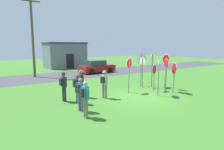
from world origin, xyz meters
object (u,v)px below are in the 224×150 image
(person_on_left, at_px, (80,92))
(stop_sign_center_cluster, at_px, (142,68))
(stop_sign_tallest, at_px, (159,71))
(stop_sign_nearest, at_px, (141,63))
(stop_sign_rear_left, at_px, (166,66))
(person_in_dark_shirt, at_px, (64,85))
(stop_sign_leaning_left, at_px, (174,72))
(stop_sign_far_back, at_px, (166,69))
(person_in_blue, at_px, (81,82))
(stop_sign_low_front, at_px, (154,73))
(parked_car_on_street, at_px, (97,67))
(person_in_teal, at_px, (104,82))
(person_holding_notes, at_px, (77,87))
(utility_pole, at_px, (33,35))
(stop_sign_leaning_right, at_px, (152,64))
(person_with_sunhat, at_px, (85,97))
(stop_sign_rear_right, at_px, (129,69))

(person_on_left, bearing_deg, stop_sign_center_cluster, 20.17)
(stop_sign_tallest, distance_m, stop_sign_nearest, 3.11)
(stop_sign_rear_left, distance_m, person_in_dark_shirt, 7.63)
(stop_sign_leaning_left, relative_size, stop_sign_rear_left, 0.80)
(stop_sign_far_back, bearing_deg, stop_sign_center_cluster, 102.88)
(person_in_blue, bearing_deg, person_in_dark_shirt, -168.32)
(stop_sign_low_front, height_order, stop_sign_tallest, stop_sign_tallest)
(stop_sign_rear_left, bearing_deg, parked_car_on_street, 87.84)
(stop_sign_rear_left, height_order, person_in_dark_shirt, stop_sign_rear_left)
(stop_sign_leaning_left, bearing_deg, person_in_dark_shirt, 162.09)
(stop_sign_far_back, bearing_deg, person_in_teal, 168.03)
(stop_sign_leaning_left, height_order, person_holding_notes, stop_sign_leaning_left)
(utility_pole, bearing_deg, stop_sign_leaning_right, -58.68)
(stop_sign_nearest, height_order, person_in_teal, stop_sign_nearest)
(utility_pole, distance_m, parked_car_on_street, 7.95)
(person_holding_notes, height_order, person_with_sunhat, same)
(stop_sign_tallest, height_order, person_in_dark_shirt, stop_sign_tallest)
(person_in_teal, bearing_deg, person_with_sunhat, -137.34)
(stop_sign_tallest, distance_m, person_holding_notes, 5.34)
(stop_sign_tallest, distance_m, stop_sign_leaning_left, 1.51)
(person_with_sunhat, height_order, person_in_teal, person_in_teal)
(stop_sign_far_back, xyz_separation_m, person_holding_notes, (-6.44, 0.88, -0.62))
(stop_sign_low_front, height_order, person_in_blue, stop_sign_low_front)
(parked_car_on_street, xyz_separation_m, stop_sign_leaning_right, (-0.65, -9.67, 1.15))
(stop_sign_tallest, height_order, person_holding_notes, stop_sign_tallest)
(stop_sign_rear_left, height_order, person_holding_notes, stop_sign_rear_left)
(stop_sign_center_cluster, height_order, stop_sign_far_back, stop_sign_center_cluster)
(stop_sign_low_front, distance_m, person_in_dark_shirt, 6.48)
(stop_sign_leaning_left, relative_size, person_in_dark_shirt, 1.21)
(parked_car_on_street, distance_m, stop_sign_tallest, 12.11)
(person_in_teal, bearing_deg, person_in_blue, 135.82)
(stop_sign_tallest, relative_size, person_in_teal, 1.37)
(stop_sign_low_front, relative_size, person_in_teal, 1.10)
(stop_sign_low_front, xyz_separation_m, stop_sign_rear_right, (-1.85, 0.59, 0.37))
(stop_sign_leaning_right, bearing_deg, person_in_dark_shirt, 179.62)
(stop_sign_far_back, bearing_deg, stop_sign_leaning_left, -71.47)
(person_in_dark_shirt, bearing_deg, stop_sign_leaning_right, -0.38)
(stop_sign_leaning_left, height_order, stop_sign_nearest, stop_sign_nearest)
(stop_sign_far_back, bearing_deg, parked_car_on_street, 84.94)
(person_with_sunhat, bearing_deg, stop_sign_leaning_right, 22.22)
(stop_sign_nearest, bearing_deg, stop_sign_tallest, -112.11)
(stop_sign_tallest, xyz_separation_m, stop_sign_nearest, (1.17, 2.87, 0.22))
(stop_sign_leaning_left, xyz_separation_m, person_on_left, (-7.05, 0.12, -0.46))
(stop_sign_leaning_left, bearing_deg, stop_sign_far_back, 108.53)
(stop_sign_far_back, bearing_deg, stop_sign_rear_right, 152.62)
(stop_sign_tallest, relative_size, person_holding_notes, 1.41)
(stop_sign_center_cluster, relative_size, person_with_sunhat, 1.41)
(stop_sign_nearest, height_order, person_holding_notes, stop_sign_nearest)
(utility_pole, height_order, stop_sign_leaning_left, utility_pole)
(stop_sign_low_front, height_order, stop_sign_rear_left, stop_sign_rear_left)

